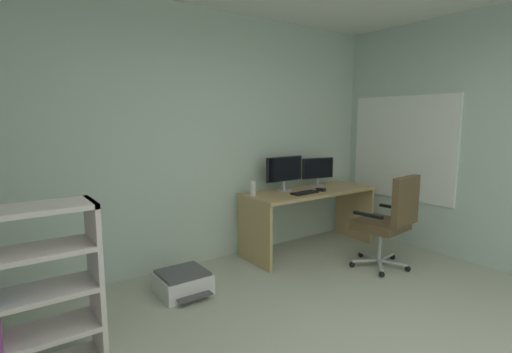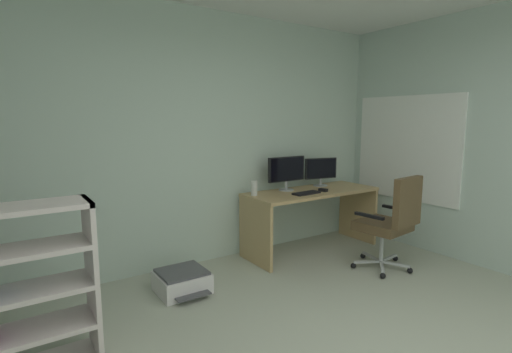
% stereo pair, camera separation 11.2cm
% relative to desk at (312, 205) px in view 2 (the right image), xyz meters
% --- Properties ---
extents(wall_back, '(4.96, 0.10, 2.74)m').
position_rel_desk_xyz_m(wall_back, '(-1.31, 0.45, 0.81)').
color(wall_back, silver).
rests_on(wall_back, ground).
extents(window_pane, '(0.01, 1.35, 1.22)m').
position_rel_desk_xyz_m(window_pane, '(1.17, -0.44, 0.67)').
color(window_pane, white).
extents(window_frame, '(0.02, 1.43, 1.30)m').
position_rel_desk_xyz_m(window_frame, '(1.16, -0.44, 0.67)').
color(window_frame, white).
extents(desk, '(1.67, 0.64, 0.74)m').
position_rel_desk_xyz_m(desk, '(0.00, 0.00, 0.00)').
color(desk, tan).
rests_on(desk, ground).
extents(monitor_main, '(0.52, 0.18, 0.40)m').
position_rel_desk_xyz_m(monitor_main, '(-0.26, 0.17, 0.43)').
color(monitor_main, '#B2B5B7').
rests_on(monitor_main, desk).
extents(monitor_secondary, '(0.44, 0.18, 0.36)m').
position_rel_desk_xyz_m(monitor_secondary, '(0.30, 0.17, 0.39)').
color(monitor_secondary, '#B2B5B7').
rests_on(monitor_secondary, desk).
extents(keyboard, '(0.35, 0.15, 0.02)m').
position_rel_desk_xyz_m(keyboard, '(-0.21, -0.14, 0.19)').
color(keyboard, black).
rests_on(keyboard, desk).
extents(computer_mouse, '(0.08, 0.11, 0.03)m').
position_rel_desk_xyz_m(computer_mouse, '(0.06, -0.13, 0.20)').
color(computer_mouse, black).
rests_on(computer_mouse, desk).
extents(desktop_speaker, '(0.07, 0.07, 0.17)m').
position_rel_desk_xyz_m(desktop_speaker, '(-0.75, 0.12, 0.27)').
color(desktop_speaker, silver).
rests_on(desktop_speaker, desk).
extents(office_chair, '(0.62, 0.65, 1.02)m').
position_rel_desk_xyz_m(office_chair, '(0.26, -0.94, -0.00)').
color(office_chair, '#B7BABC').
rests_on(office_chair, ground).
extents(printer, '(0.45, 0.50, 0.20)m').
position_rel_desk_xyz_m(printer, '(-1.76, -0.20, -0.46)').
color(printer, white).
rests_on(printer, ground).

